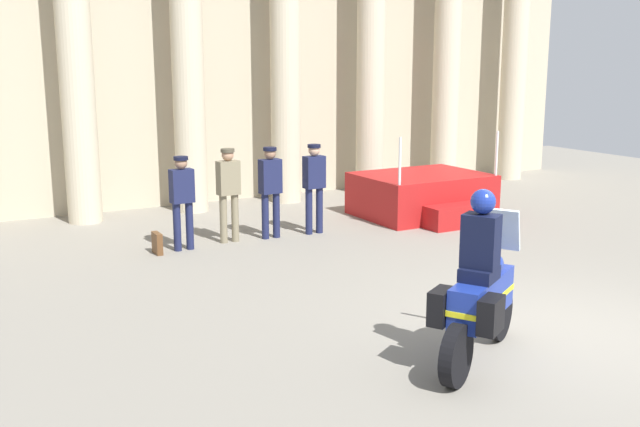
% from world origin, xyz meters
% --- Properties ---
extents(ground_plane, '(28.00, 28.00, 0.00)m').
position_xyz_m(ground_plane, '(0.00, 0.00, 0.00)').
color(ground_plane, gray).
extents(colonnade_backdrop, '(17.38, 1.51, 7.36)m').
position_xyz_m(colonnade_backdrop, '(0.74, 9.57, 3.91)').
color(colonnade_backdrop, '#B6AB91').
rests_on(colonnade_backdrop, ground_plane).
extents(reviewing_stand, '(2.53, 2.44, 1.77)m').
position_xyz_m(reviewing_stand, '(2.50, 6.23, 0.42)').
color(reviewing_stand, '#A51919').
rests_on(reviewing_stand, ground_plane).
extents(officer_in_row_0, '(0.39, 0.24, 1.60)m').
position_xyz_m(officer_in_row_0, '(-2.73, 5.96, 0.94)').
color(officer_in_row_0, '#191E42').
rests_on(officer_in_row_0, ground_plane).
extents(officer_in_row_1, '(0.39, 0.24, 1.66)m').
position_xyz_m(officer_in_row_1, '(-1.84, 6.10, 0.98)').
color(officer_in_row_1, '#7A7056').
rests_on(officer_in_row_1, ground_plane).
extents(officer_in_row_2, '(0.39, 0.24, 1.65)m').
position_xyz_m(officer_in_row_2, '(-1.08, 6.01, 0.97)').
color(officer_in_row_2, '#191E42').
rests_on(officer_in_row_2, ground_plane).
extents(officer_in_row_3, '(0.39, 0.24, 1.66)m').
position_xyz_m(officer_in_row_3, '(-0.22, 5.95, 0.98)').
color(officer_in_row_3, '#191E42').
rests_on(officer_in_row_3, ground_plane).
extents(motorcycle_with_rider, '(1.86, 1.22, 1.90)m').
position_xyz_m(motorcycle_with_rider, '(-1.55, -0.15, 0.79)').
color(motorcycle_with_rider, black).
rests_on(motorcycle_with_rider, ground_plane).
extents(briefcase_on_ground, '(0.10, 0.32, 0.36)m').
position_xyz_m(briefcase_on_ground, '(-3.20, 5.93, 0.18)').
color(briefcase_on_ground, brown).
rests_on(briefcase_on_ground, ground_plane).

